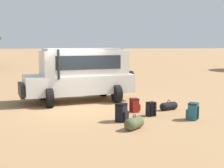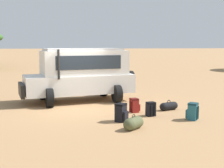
{
  "view_description": "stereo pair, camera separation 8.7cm",
  "coord_description": "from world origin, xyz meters",
  "px_view_note": "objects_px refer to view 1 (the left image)",
  "views": [
    {
      "loc": [
        -0.44,
        -12.68,
        2.65
      ],
      "look_at": [
        1.41,
        -0.07,
        1.0
      ],
      "focal_mm": 50.0,
      "sensor_mm": 36.0,
      "label": 1
    },
    {
      "loc": [
        -0.35,
        -12.7,
        2.65
      ],
      "look_at": [
        1.41,
        -0.07,
        1.0
      ],
      "focal_mm": 50.0,
      "sensor_mm": 36.0,
      "label": 2
    }
  ],
  "objects_px": {
    "backpack_cluster_center": "(151,109)",
    "safari_vehicle": "(81,73)",
    "backpack_near_rear_wheel": "(122,113)",
    "backpack_beside_front_wheel": "(135,105)",
    "duffel_bag_low_black_case": "(169,106)",
    "duffel_bag_soft_canvas": "(134,123)",
    "backpack_outermost": "(193,111)"
  },
  "relations": [
    {
      "from": "backpack_beside_front_wheel",
      "to": "backpack_outermost",
      "type": "height_order",
      "value": "backpack_outermost"
    },
    {
      "from": "backpack_beside_front_wheel",
      "to": "backpack_near_rear_wheel",
      "type": "bearing_deg",
      "value": -118.98
    },
    {
      "from": "backpack_near_rear_wheel",
      "to": "duffel_bag_low_black_case",
      "type": "relative_size",
      "value": 0.76
    },
    {
      "from": "backpack_cluster_center",
      "to": "backpack_near_rear_wheel",
      "type": "distance_m",
      "value": 1.38
    },
    {
      "from": "backpack_near_rear_wheel",
      "to": "duffel_bag_low_black_case",
      "type": "height_order",
      "value": "backpack_near_rear_wheel"
    },
    {
      "from": "duffel_bag_low_black_case",
      "to": "backpack_outermost",
      "type": "bearing_deg",
      "value": -79.68
    },
    {
      "from": "backpack_cluster_center",
      "to": "backpack_outermost",
      "type": "height_order",
      "value": "backpack_outermost"
    },
    {
      "from": "backpack_beside_front_wheel",
      "to": "backpack_near_rear_wheel",
      "type": "xyz_separation_m",
      "value": [
        -0.75,
        -1.36,
        0.04
      ]
    },
    {
      "from": "backpack_outermost",
      "to": "backpack_near_rear_wheel",
      "type": "bearing_deg",
      "value": 177.47
    },
    {
      "from": "safari_vehicle",
      "to": "duffel_bag_soft_canvas",
      "type": "distance_m",
      "value": 5.41
    },
    {
      "from": "safari_vehicle",
      "to": "duffel_bag_low_black_case",
      "type": "bearing_deg",
      "value": -36.47
    },
    {
      "from": "safari_vehicle",
      "to": "duffel_bag_low_black_case",
      "type": "distance_m",
      "value": 4.38
    },
    {
      "from": "safari_vehicle",
      "to": "backpack_near_rear_wheel",
      "type": "relative_size",
      "value": 8.76
    },
    {
      "from": "backpack_beside_front_wheel",
      "to": "duffel_bag_soft_canvas",
      "type": "distance_m",
      "value": 2.43
    },
    {
      "from": "backpack_beside_front_wheel",
      "to": "backpack_cluster_center",
      "type": "bearing_deg",
      "value": -56.6
    },
    {
      "from": "duffel_bag_low_black_case",
      "to": "safari_vehicle",
      "type": "bearing_deg",
      "value": 143.53
    },
    {
      "from": "backpack_near_rear_wheel",
      "to": "backpack_cluster_center",
      "type": "bearing_deg",
      "value": 28.49
    },
    {
      "from": "backpack_beside_front_wheel",
      "to": "backpack_outermost",
      "type": "bearing_deg",
      "value": -39.81
    },
    {
      "from": "backpack_beside_front_wheel",
      "to": "backpack_near_rear_wheel",
      "type": "distance_m",
      "value": 1.56
    },
    {
      "from": "backpack_cluster_center",
      "to": "duffel_bag_low_black_case",
      "type": "distance_m",
      "value": 1.36
    },
    {
      "from": "duffel_bag_soft_canvas",
      "to": "backpack_outermost",
      "type": "bearing_deg",
      "value": 21.44
    },
    {
      "from": "backpack_near_rear_wheel",
      "to": "duffel_bag_low_black_case",
      "type": "distance_m",
      "value": 2.72
    },
    {
      "from": "safari_vehicle",
      "to": "backpack_beside_front_wheel",
      "type": "distance_m",
      "value": 3.51
    },
    {
      "from": "backpack_cluster_center",
      "to": "backpack_near_rear_wheel",
      "type": "height_order",
      "value": "backpack_near_rear_wheel"
    },
    {
      "from": "backpack_outermost",
      "to": "duffel_bag_low_black_case",
      "type": "distance_m",
      "value": 1.72
    },
    {
      "from": "safari_vehicle",
      "to": "backpack_outermost",
      "type": "distance_m",
      "value": 5.69
    },
    {
      "from": "backpack_cluster_center",
      "to": "duffel_bag_soft_canvas",
      "type": "relative_size",
      "value": 0.74
    },
    {
      "from": "backpack_cluster_center",
      "to": "backpack_near_rear_wheel",
      "type": "relative_size",
      "value": 0.84
    },
    {
      "from": "backpack_near_rear_wheel",
      "to": "backpack_outermost",
      "type": "height_order",
      "value": "backpack_near_rear_wheel"
    },
    {
      "from": "safari_vehicle",
      "to": "backpack_beside_front_wheel",
      "type": "bearing_deg",
      "value": -54.52
    },
    {
      "from": "backpack_near_rear_wheel",
      "to": "duffel_bag_soft_canvas",
      "type": "relative_size",
      "value": 0.88
    },
    {
      "from": "backpack_cluster_center",
      "to": "safari_vehicle",
      "type": "bearing_deg",
      "value": 125.06
    }
  ]
}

